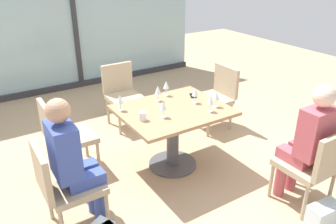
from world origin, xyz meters
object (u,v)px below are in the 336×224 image
(wine_glass_1, at_px, (120,99))
(chair_far_left, at_px, (63,133))
(chair_front_right, at_px, (315,163))
(coffee_cup, at_px, (143,116))
(chair_near_window, at_px, (122,91))
(wine_glass_4, at_px, (216,96))
(cell_phone_on_table, at_px, (193,96))
(wine_glass_2, at_px, (163,106))
(wine_glass_6, at_px, (158,90))
(chair_side_end, at_px, (63,183))
(person_front_right, at_px, (309,140))
(wine_glass_3, at_px, (195,92))
(dining_table_main, at_px, (173,124))
(chair_far_right, at_px, (217,94))
(wine_glass_0, at_px, (210,100))
(wine_glass_5, at_px, (166,85))
(handbag_1, at_px, (323,218))
(person_side_end, at_px, (72,159))

(wine_glass_1, bearing_deg, chair_far_left, 155.99)
(chair_front_right, bearing_deg, coffee_cup, 132.44)
(chair_near_window, distance_m, coffee_cup, 1.48)
(chair_far_left, bearing_deg, wine_glass_4, -25.86)
(chair_far_left, height_order, coffee_cup, chair_far_left)
(chair_far_left, distance_m, cell_phone_on_table, 1.55)
(chair_far_left, relative_size, coffee_cup, 9.67)
(wine_glass_2, height_order, wine_glass_6, same)
(wine_glass_2, bearing_deg, wine_glass_1, 127.47)
(chair_side_end, relative_size, person_front_right, 0.69)
(wine_glass_3, relative_size, cell_phone_on_table, 1.28)
(chair_far_left, bearing_deg, dining_table_main, -25.69)
(chair_side_end, bearing_deg, chair_front_right, -25.07)
(wine_glass_6, bearing_deg, wine_glass_4, -47.25)
(chair_near_window, relative_size, wine_glass_6, 4.70)
(wine_glass_1, bearing_deg, chair_near_window, 64.45)
(dining_table_main, relative_size, chair_far_right, 1.33)
(wine_glass_2, bearing_deg, wine_glass_0, -16.40)
(wine_glass_1, bearing_deg, wine_glass_6, 1.78)
(wine_glass_5, xyz_separation_m, cell_phone_on_table, (0.26, -0.19, -0.13))
(chair_far_right, bearing_deg, chair_front_right, -101.14)
(wine_glass_1, bearing_deg, chair_far_right, 9.25)
(wine_glass_4, height_order, handbag_1, wine_glass_4)
(chair_near_window, bearing_deg, chair_far_left, -143.77)
(person_front_right, height_order, wine_glass_2, person_front_right)
(chair_side_end, height_order, wine_glass_1, wine_glass_1)
(person_side_end, height_order, wine_glass_3, person_side_end)
(person_front_right, relative_size, handbag_1, 4.20)
(wine_glass_1, xyz_separation_m, wine_glass_6, (0.48, 0.01, 0.00))
(chair_far_right, relative_size, person_side_end, 0.69)
(person_side_end, xyz_separation_m, handbag_1, (1.79, -1.25, -0.56))
(person_side_end, bearing_deg, dining_table_main, 15.69)
(chair_near_window, height_order, wine_glass_2, wine_glass_2)
(wine_glass_6, bearing_deg, coffee_cup, -137.98)
(chair_side_end, relative_size, chair_front_right, 1.00)
(wine_glass_0, distance_m, cell_phone_on_table, 0.49)
(cell_phone_on_table, bearing_deg, chair_side_end, -136.41)
(person_front_right, bearing_deg, wine_glass_0, 114.74)
(dining_table_main, height_order, cell_phone_on_table, cell_phone_on_table)
(coffee_cup, height_order, handbag_1, coffee_cup)
(chair_near_window, bearing_deg, dining_table_main, -90.00)
(person_side_end, distance_m, person_front_right, 2.14)
(chair_side_end, relative_size, wine_glass_5, 4.70)
(chair_far_right, height_order, wine_glass_3, wine_glass_3)
(chair_far_left, relative_size, wine_glass_3, 4.70)
(dining_table_main, relative_size, person_side_end, 0.92)
(coffee_cup, bearing_deg, dining_table_main, 10.04)
(dining_table_main, height_order, wine_glass_1, wine_glass_1)
(chair_far_right, distance_m, coffee_cup, 1.64)
(chair_far_right, bearing_deg, chair_near_window, 143.77)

